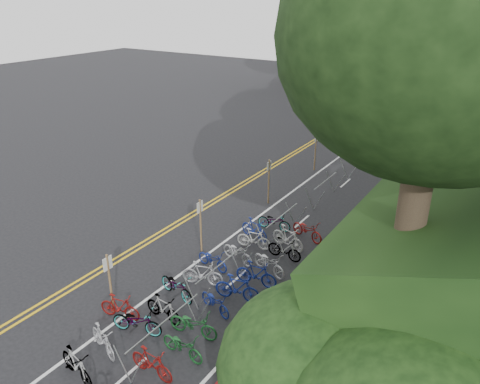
# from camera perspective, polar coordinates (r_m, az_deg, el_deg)

# --- Properties ---
(ground) EXTENTS (120.00, 120.00, 0.00)m
(ground) POSITION_cam_1_polar(r_m,az_deg,el_deg) (18.32, -15.95, -13.11)
(ground) COLOR black
(ground) RESTS_ON ground
(road_markings) EXTENTS (7.47, 80.00, 0.01)m
(road_markings) POSITION_cam_1_polar(r_m,az_deg,el_deg) (24.69, 2.48, -2.10)
(road_markings) COLOR gold
(road_markings) RESTS_ON ground
(red_curb) EXTENTS (0.25, 28.00, 0.10)m
(red_curb) POSITION_cam_1_polar(r_m,az_deg,el_deg) (24.48, 15.09, -3.07)
(red_curb) COLOR maroon
(red_curb) RESTS_ON ground
(bike_rack_front) EXTENTS (1.15, 3.36, 1.19)m
(bike_rack_front) POSITION_cam_1_polar(r_m,az_deg,el_deg) (15.42, -9.15, -16.17)
(bike_rack_front) COLOR gray
(bike_rack_front) RESTS_ON ground
(bike_racks_rest) EXTENTS (1.14, 23.00, 1.17)m
(bike_racks_rest) POSITION_cam_1_polar(r_m,az_deg,el_deg) (25.81, 10.33, 0.75)
(bike_racks_rest) COLOR gray
(bike_racks_rest) RESTS_ON ground
(signpost_near) EXTENTS (0.08, 0.40, 2.41)m
(signpost_near) POSITION_cam_1_polar(r_m,az_deg,el_deg) (17.10, -15.59, -10.32)
(signpost_near) COLOR brown
(signpost_near) RESTS_ON ground
(signposts_rest) EXTENTS (0.08, 18.40, 2.50)m
(signposts_rest) POSITION_cam_1_polar(r_m,az_deg,el_deg) (27.35, 6.62, 3.60)
(signposts_rest) COLOR brown
(signposts_rest) RESTS_ON ground
(bike_front) EXTENTS (0.77, 1.64, 0.95)m
(bike_front) POSITION_cam_1_polar(r_m,az_deg,el_deg) (17.30, -14.46, -13.41)
(bike_front) COLOR maroon
(bike_front) RESTS_ON ground
(bike_valet) EXTENTS (3.34, 13.37, 1.07)m
(bike_valet) POSITION_cam_1_polar(r_m,az_deg,el_deg) (18.09, -2.61, -10.76)
(bike_valet) COLOR slate
(bike_valet) RESTS_ON ground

